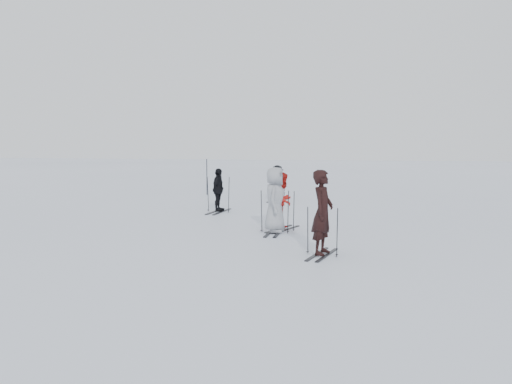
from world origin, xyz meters
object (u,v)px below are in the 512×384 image
at_px(skier_grey, 275,201).
at_px(skier_near_dark, 323,213).
at_px(skier_uphill_far, 277,184).
at_px(piste_marker, 207,177).
at_px(skier_red, 283,202).
at_px(skier_uphill_left, 218,191).

bearing_deg(skier_grey, skier_near_dark, -149.14).
height_order(skier_uphill_far, piste_marker, piste_marker).
bearing_deg(piste_marker, skier_near_dark, -60.89).
height_order(skier_grey, skier_uphill_far, skier_grey).
xyz_separation_m(skier_grey, piste_marker, (-5.14, 9.48, -0.03)).
bearing_deg(skier_grey, skier_red, -14.89).
relative_size(skier_grey, skier_uphill_left, 1.16).
relative_size(skier_grey, skier_uphill_far, 1.19).
bearing_deg(skier_uphill_far, piste_marker, 79.19).
relative_size(skier_red, skier_uphill_left, 1.05).
bearing_deg(piste_marker, skier_grey, -61.54).
height_order(skier_near_dark, skier_red, skier_near_dark).
bearing_deg(skier_near_dark, skier_uphill_far, 28.27).
height_order(skier_near_dark, piste_marker, skier_near_dark).
relative_size(skier_uphill_left, skier_uphill_far, 1.03).
bearing_deg(piste_marker, skier_uphill_far, -25.38).
bearing_deg(skier_near_dark, skier_grey, 43.98).
height_order(skier_near_dark, skier_grey, skier_near_dark).
distance_m(skier_grey, skier_uphill_far, 7.78).
relative_size(skier_red, skier_grey, 0.90).
bearing_deg(skier_uphill_far, skier_uphill_left, 173.71).
relative_size(skier_near_dark, skier_uphill_left, 1.21).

